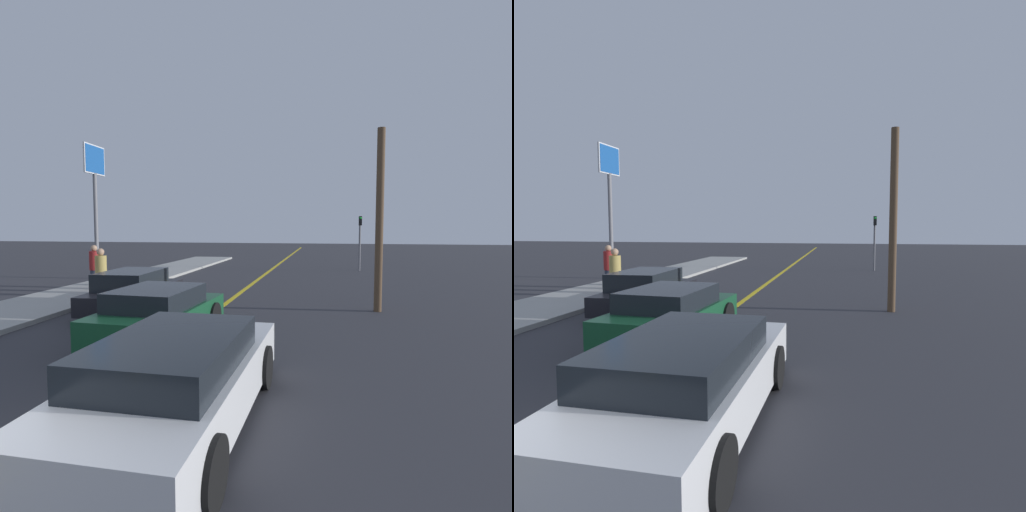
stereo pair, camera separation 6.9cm
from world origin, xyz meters
TOP-DOWN VIEW (x-y plane):
  - road_center_line at (0.00, 18.00)m, footprint 0.20×60.00m
  - sidewalk_left at (-5.95, 14.59)m, footprint 3.14×29.19m
  - car_near_right_lane at (1.58, 2.10)m, footprint 1.99×4.69m
  - car_ahead_center at (-0.36, 5.82)m, footprint 2.13×3.92m
  - car_far_distant at (-2.58, 8.91)m, footprint 2.02×4.35m
  - pedestrian_near_curb at (-5.02, 10.98)m, footprint 0.42×0.42m
  - pedestrian_mid_group at (-5.88, 11.91)m, footprint 0.39×0.39m
  - pedestrian_far_standing at (-6.50, 12.88)m, footprint 0.37×0.37m
  - traffic_light at (5.30, 21.84)m, footprint 0.18×0.40m
  - roadside_sign at (-8.20, 15.79)m, footprint 0.20×1.74m
  - utility_pole at (5.03, 10.11)m, footprint 0.24×0.24m

SIDE VIEW (x-z plane):
  - road_center_line at x=0.00m, z-range 0.00..0.01m
  - sidewalk_left at x=-5.95m, z-range 0.00..0.14m
  - car_far_distant at x=-2.58m, z-range -0.02..1.26m
  - car_ahead_center at x=-0.36m, z-range -0.01..1.27m
  - car_near_right_lane at x=1.58m, z-range 0.00..1.30m
  - pedestrian_near_curb at x=-5.02m, z-range 0.13..1.83m
  - pedestrian_far_standing at x=-6.50m, z-range 0.14..1.85m
  - pedestrian_mid_group at x=-5.88m, z-range 0.13..1.91m
  - traffic_light at x=5.30m, z-range 0.42..3.70m
  - utility_pole at x=5.03m, z-range 0.00..5.67m
  - roadside_sign at x=-8.20m, z-range 1.60..8.35m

